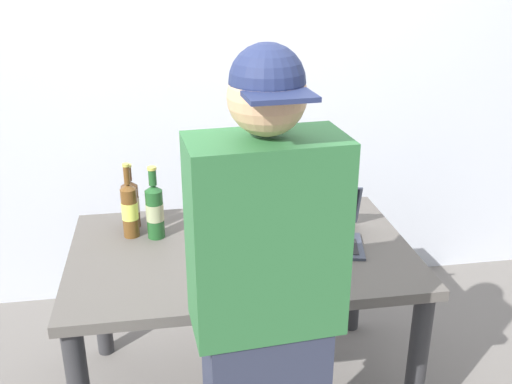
{
  "coord_description": "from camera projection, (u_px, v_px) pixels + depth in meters",
  "views": [
    {
      "loc": [
        -0.28,
        -2.13,
        1.87
      ],
      "look_at": [
        0.06,
        0.0,
        0.98
      ],
      "focal_mm": 40.95,
      "sensor_mm": 36.0,
      "label": 1
    }
  ],
  "objects": [
    {
      "name": "desk",
      "position": [
        241.0,
        271.0,
        2.46
      ],
      "size": [
        1.41,
        0.9,
        0.73
      ],
      "color": "#56514C",
      "rests_on": "ground"
    },
    {
      "name": "person_figure",
      "position": [
        265.0,
        327.0,
        1.72
      ],
      "size": [
        0.44,
        0.31,
        1.67
      ],
      "color": "#2D3347",
      "rests_on": "ground"
    },
    {
      "name": "beer_bottle_dark",
      "position": [
        130.0,
        209.0,
        2.48
      ],
      "size": [
        0.07,
        0.07,
        0.33
      ],
      "color": "brown",
      "rests_on": "desk"
    },
    {
      "name": "laptop",
      "position": [
        326.0,
        228.0,
        2.48
      ],
      "size": [
        0.37,
        0.4,
        0.22
      ],
      "color": "#383D4C",
      "rests_on": "desk"
    },
    {
      "name": "coffee_mug",
      "position": [
        211.0,
        216.0,
        2.59
      ],
      "size": [
        0.11,
        0.07,
        0.11
      ],
      "color": "#BF4C33",
      "rests_on": "desk"
    },
    {
      "name": "beer_bottle_green",
      "position": [
        155.0,
        210.0,
        2.47
      ],
      "size": [
        0.08,
        0.08,
        0.32
      ],
      "color": "#1E5123",
      "rests_on": "desk"
    },
    {
      "name": "back_wall",
      "position": [
        215.0,
        69.0,
        3.1
      ],
      "size": [
        6.0,
        0.1,
        2.6
      ],
      "primitive_type": "cube",
      "color": "silver",
      "rests_on": "ground"
    },
    {
      "name": "beer_bottle_brown",
      "position": [
        131.0,
        203.0,
        2.58
      ],
      "size": [
        0.08,
        0.08,
        0.29
      ],
      "color": "#472B14",
      "rests_on": "desk"
    }
  ]
}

